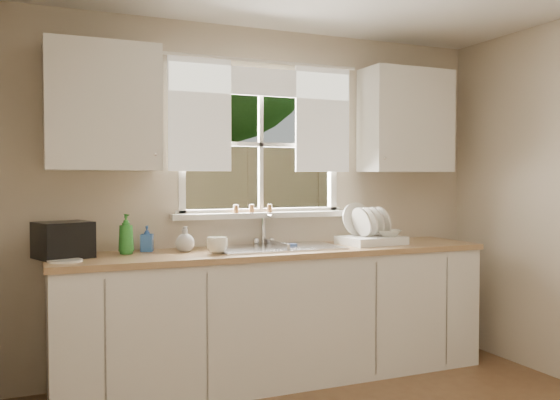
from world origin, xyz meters
name	(u,v)px	position (x,y,z in m)	size (l,w,h in m)	color
room_walls	(439,216)	(0.00, -0.07, 1.24)	(3.62, 4.02, 2.50)	beige
window	(262,167)	(0.00, 2.00, 1.49)	(1.38, 0.16, 1.06)	white
curtains	(264,105)	(0.00, 1.95, 1.93)	(1.50, 0.03, 0.81)	white
base_cabinets	(278,317)	(0.00, 1.68, 0.43)	(3.00, 0.62, 0.87)	white
countertop	(278,252)	(0.00, 1.68, 0.89)	(3.04, 0.65, 0.04)	#A98254
upper_cabinet_left	(103,107)	(-1.15, 1.82, 1.85)	(0.70, 0.33, 0.80)	white
upper_cabinet_right	(406,121)	(1.15, 1.82, 1.85)	(0.70, 0.33, 0.80)	white
wall_outlet	(365,218)	(0.88, 1.99, 1.08)	(0.08, 0.01, 0.12)	beige
sill_jars	(253,209)	(-0.09, 1.94, 1.18)	(0.30, 0.04, 0.06)	brown
backyard	(161,62)	(0.58, 8.42, 3.46)	(20.00, 10.00, 6.13)	#335421
sink	(277,259)	(0.00, 1.71, 0.84)	(0.88, 0.52, 0.40)	#B7B7BC
dish_rack	(370,234)	(0.75, 1.69, 0.98)	(0.47, 0.37, 0.31)	white
bowl	(388,233)	(0.87, 1.64, 0.99)	(0.19, 0.19, 0.05)	white
soap_bottle_a	(126,234)	(-1.02, 1.80, 1.04)	(0.10, 0.10, 0.26)	#2D8B2F
soap_bottle_b	(147,239)	(-0.87, 1.88, 1.00)	(0.08, 0.08, 0.17)	blue
soap_bottle_c	(185,239)	(-0.63, 1.79, 0.99)	(0.13, 0.13, 0.16)	beige
saucer	(65,261)	(-1.40, 1.57, 0.92)	(0.20, 0.20, 0.01)	white
cup	(217,245)	(-0.47, 1.59, 0.96)	(0.14, 0.14, 0.11)	white
black_appliance	(63,240)	(-1.40, 1.75, 1.02)	(0.30, 0.26, 0.22)	black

